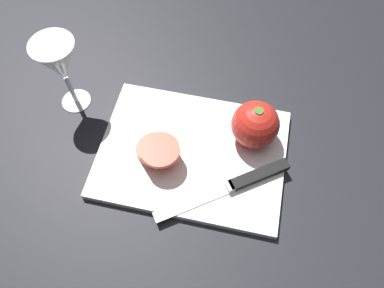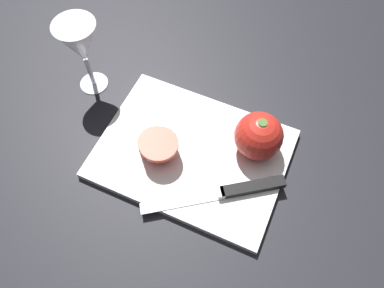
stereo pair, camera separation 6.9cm
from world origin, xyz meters
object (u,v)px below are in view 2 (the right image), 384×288
wine_glass (80,45)px  knife (240,189)px  tomato_slice_stack_near (157,144)px  whole_tomato (259,136)px

wine_glass → knife: wine_glass is taller
wine_glass → tomato_slice_stack_near: (0.21, -0.10, -0.08)m
wine_glass → tomato_slice_stack_near: wine_glass is taller
whole_tomato → knife: size_ratio=0.40×
tomato_slice_stack_near → knife: bearing=-5.3°
whole_tomato → knife: bearing=-87.4°
knife → tomato_slice_stack_near: bearing=-40.5°
wine_glass → tomato_slice_stack_near: 0.24m
knife → wine_glass: bearing=-51.8°
knife → tomato_slice_stack_near: tomato_slice_stack_near is taller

